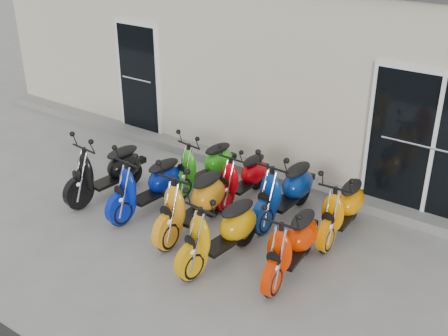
{
  "coord_description": "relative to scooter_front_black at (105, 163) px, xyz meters",
  "views": [
    {
      "loc": [
        4.45,
        -5.61,
        4.45
      ],
      "look_at": [
        0.0,
        0.6,
        0.75
      ],
      "focal_mm": 45.0,
      "sensor_mm": 36.0,
      "label": 1
    }
  ],
  "objects": [
    {
      "name": "scooter_front_black",
      "position": [
        0.0,
        0.0,
        0.0
      ],
      "size": [
        0.74,
        1.69,
        1.21
      ],
      "primitive_type": null,
      "rotation": [
        0.0,
        0.0,
        -0.09
      ],
      "color": "black",
      "rests_on": "ground"
    },
    {
      "name": "scooter_front_blue",
      "position": [
        0.88,
        0.03,
        -0.01
      ],
      "size": [
        0.73,
        1.67,
        1.2
      ],
      "primitive_type": null,
      "rotation": [
        0.0,
        0.0,
        -0.09
      ],
      "color": "#061A98",
      "rests_on": "ground"
    },
    {
      "name": "ground",
      "position": [
        1.83,
        0.11,
        -0.61
      ],
      "size": [
        80.0,
        80.0,
        0.0
      ],
      "primitive_type": "plane",
      "color": "gray",
      "rests_on": "ground"
    },
    {
      "name": "scooter_front_orange_b",
      "position": [
        2.57,
        -0.41,
        -0.01
      ],
      "size": [
        0.75,
        1.68,
        1.2
      ],
      "primitive_type": null,
      "rotation": [
        0.0,
        0.0,
        -0.1
      ],
      "color": "#D39006",
      "rests_on": "ground"
    },
    {
      "name": "scooter_front_orange_a",
      "position": [
        1.81,
        -0.04,
        0.03
      ],
      "size": [
        0.68,
        1.73,
        1.27
      ],
      "primitive_type": null,
      "rotation": [
        0.0,
        0.0,
        0.03
      ],
      "color": "orange",
      "rests_on": "ground"
    },
    {
      "name": "scooter_back_red",
      "position": [
        1.85,
        1.2,
        -0.08
      ],
      "size": [
        0.55,
        1.44,
        1.06
      ],
      "primitive_type": null,
      "rotation": [
        0.0,
        0.0,
        -0.02
      ],
      "color": "red",
      "rests_on": "ground"
    },
    {
      "name": "front_step",
      "position": [
        1.83,
        2.13,
        -0.53
      ],
      "size": [
        14.0,
        0.4,
        0.15
      ],
      "primitive_type": "cube",
      "color": "gray",
      "rests_on": "ground"
    },
    {
      "name": "scooter_back_green",
      "position": [
        1.11,
        1.16,
        -0.05
      ],
      "size": [
        0.73,
        1.57,
        1.12
      ],
      "primitive_type": null,
      "rotation": [
        0.0,
        0.0,
        -0.12
      ],
      "color": "green",
      "rests_on": "ground"
    },
    {
      "name": "scooter_back_blue",
      "position": [
        2.7,
        1.08,
        0.01
      ],
      "size": [
        0.66,
        1.69,
        1.23
      ],
      "primitive_type": null,
      "rotation": [
        0.0,
        0.0,
        -0.03
      ],
      "color": "navy",
      "rests_on": "ground"
    },
    {
      "name": "door_right",
      "position": [
        4.43,
        2.28,
        0.65
      ],
      "size": [
        2.02,
        0.08,
        2.22
      ],
      "primitive_type": "cube",
      "color": "black",
      "rests_on": "front_step"
    },
    {
      "name": "door_left",
      "position": [
        -1.37,
        2.28,
        0.65
      ],
      "size": [
        1.07,
        0.08,
        2.22
      ],
      "primitive_type": "cube",
      "color": "black",
      "rests_on": "front_step"
    },
    {
      "name": "building",
      "position": [
        1.83,
        5.31,
        0.99
      ],
      "size": [
        14.0,
        6.0,
        3.2
      ],
      "primitive_type": "cube",
      "color": "beige",
      "rests_on": "ground"
    },
    {
      "name": "scooter_front_red",
      "position": [
        3.48,
        -0.1,
        -0.03
      ],
      "size": [
        0.72,
        1.61,
        1.16
      ],
      "primitive_type": null,
      "rotation": [
        0.0,
        0.0,
        0.09
      ],
      "color": "red",
      "rests_on": "ground"
    },
    {
      "name": "scooter_back_yellow",
      "position": [
        3.6,
        1.14,
        -0.04
      ],
      "size": [
        0.66,
        1.58,
        1.14
      ],
      "primitive_type": null,
      "rotation": [
        0.0,
        0.0,
        0.06
      ],
      "color": "orange",
      "rests_on": "ground"
    }
  ]
}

